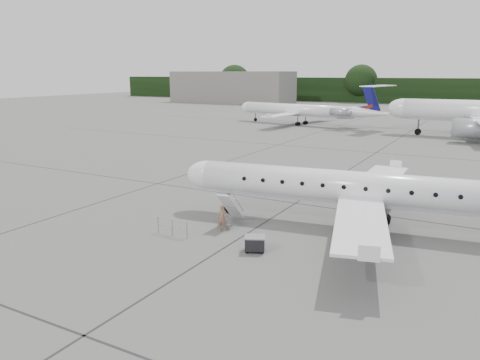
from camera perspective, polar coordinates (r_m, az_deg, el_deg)
The scene contains 9 objects.
ground at distance 28.43m, azimuth 11.33°, elevation -7.11°, with size 320.00×320.00×0.00m, color slate.
treeline at distance 155.89m, azimuth 26.38°, elevation 9.57°, with size 260.00×4.00×8.00m, color black.
terminal_building at distance 156.38m, azimuth -0.99°, elevation 11.26°, with size 40.00×14.00×10.00m, color slate.
main_regional_jet at distance 29.92m, azimuth 15.65°, elevation 0.86°, with size 28.18×20.29×7.23m, color white, non-canonical shape.
airstair at distance 30.23m, azimuth -1.13°, elevation -3.38°, with size 0.85×2.53×2.26m, color white, non-canonical shape.
passenger at distance 29.08m, azimuth -2.18°, elevation -4.68°, with size 0.60×0.40×1.66m, color #88604A.
safety_railing at distance 28.66m, azimuth -8.26°, elevation -5.77°, with size 2.20×0.08×1.00m, color #919499, non-canonical shape.
baggage_cart at distance 25.96m, azimuth 1.82°, elevation -7.73°, with size 1.07×0.87×0.93m, color black, non-canonical shape.
bg_regional_left at distance 89.59m, azimuth 7.00°, elevation 9.17°, with size 29.35×21.13×7.70m, color white, non-canonical shape.
Camera 1 is at (7.78, -25.59, 9.64)m, focal length 35.00 mm.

